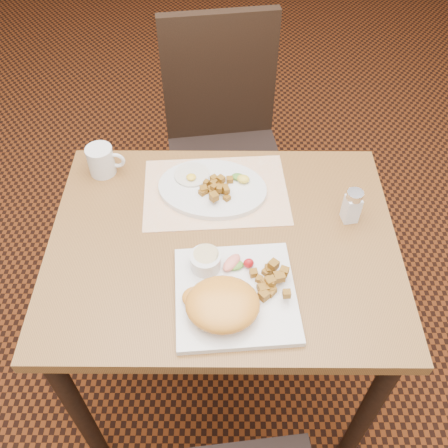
% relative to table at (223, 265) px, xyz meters
% --- Properties ---
extents(ground, '(8.00, 8.00, 0.00)m').
position_rel_table_xyz_m(ground, '(0.00, 0.00, -0.64)').
color(ground, black).
rests_on(ground, ground).
extents(table, '(0.90, 0.70, 0.75)m').
position_rel_table_xyz_m(table, '(0.00, 0.00, 0.00)').
color(table, brown).
rests_on(table, ground).
extents(chair_far, '(0.48, 0.49, 0.97)m').
position_rel_table_xyz_m(chair_far, '(-0.00, 0.68, -0.10)').
color(chair_far, black).
rests_on(chair_far, ground).
extents(placemat, '(0.42, 0.31, 0.00)m').
position_rel_table_xyz_m(placemat, '(-0.02, 0.17, 0.11)').
color(placemat, white).
rests_on(placemat, table).
extents(plate_square, '(0.30, 0.30, 0.02)m').
position_rel_table_xyz_m(plate_square, '(0.03, -0.17, 0.12)').
color(plate_square, silver).
rests_on(plate_square, table).
extents(plate_oval, '(0.33, 0.27, 0.02)m').
position_rel_table_xyz_m(plate_oval, '(-0.03, 0.18, 0.12)').
color(plate_oval, silver).
rests_on(plate_oval, placemat).
extents(hollandaise_mound, '(0.18, 0.15, 0.06)m').
position_rel_table_xyz_m(hollandaise_mound, '(-0.00, -0.22, 0.15)').
color(hollandaise_mound, orange).
rests_on(hollandaise_mound, plate_square).
extents(ramekin, '(0.07, 0.07, 0.04)m').
position_rel_table_xyz_m(ramekin, '(-0.04, -0.10, 0.15)').
color(ramekin, silver).
rests_on(ramekin, plate_square).
extents(garnish_sq, '(0.08, 0.07, 0.03)m').
position_rel_table_xyz_m(garnish_sq, '(0.03, -0.09, 0.14)').
color(garnish_sq, '#387223').
rests_on(garnish_sq, plate_square).
extents(fried_egg, '(0.10, 0.10, 0.02)m').
position_rel_table_xyz_m(fried_egg, '(-0.09, 0.22, 0.13)').
color(fried_egg, white).
rests_on(fried_egg, plate_oval).
extents(garnish_ov, '(0.06, 0.05, 0.02)m').
position_rel_table_xyz_m(garnish_ov, '(0.05, 0.20, 0.14)').
color(garnish_ov, '#387223').
rests_on(garnish_ov, plate_oval).
extents(salt_shaker, '(0.05, 0.05, 0.10)m').
position_rel_table_xyz_m(salt_shaker, '(0.34, 0.07, 0.16)').
color(salt_shaker, white).
rests_on(salt_shaker, table).
extents(coffee_mug, '(0.11, 0.08, 0.09)m').
position_rel_table_xyz_m(coffee_mug, '(-0.35, 0.26, 0.15)').
color(coffee_mug, silver).
rests_on(coffee_mug, table).
extents(home_fries_sq, '(0.09, 0.10, 0.04)m').
position_rel_table_xyz_m(home_fries_sq, '(0.11, -0.15, 0.14)').
color(home_fries_sq, '#9B6619').
rests_on(home_fries_sq, plate_square).
extents(home_fries_ov, '(0.10, 0.11, 0.03)m').
position_rel_table_xyz_m(home_fries_ov, '(-0.02, 0.16, 0.14)').
color(home_fries_ov, '#9B6619').
rests_on(home_fries_ov, plate_oval).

